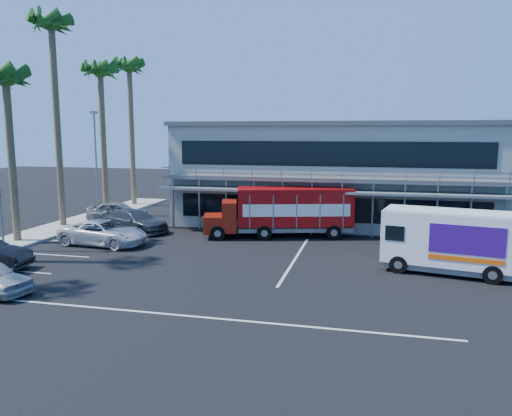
# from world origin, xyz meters

# --- Properties ---
(ground) EXTENTS (120.00, 120.00, 0.00)m
(ground) POSITION_xyz_m (0.00, 0.00, 0.00)
(ground) COLOR black
(ground) RESTS_ON ground
(building) EXTENTS (22.40, 12.00, 7.30)m
(building) POSITION_xyz_m (3.00, 14.94, 3.66)
(building) COLOR #9A9F92
(building) RESTS_ON ground
(curb_strip) EXTENTS (3.00, 32.00, 0.16)m
(curb_strip) POSITION_xyz_m (-15.00, 6.00, 0.08)
(curb_strip) COLOR #A5A399
(curb_strip) RESTS_ON ground
(palm_c) EXTENTS (2.80, 2.80, 10.75)m
(palm_c) POSITION_xyz_m (-14.90, 3.00, 9.21)
(palm_c) COLOR brown
(palm_c) RESTS_ON ground
(palm_d) EXTENTS (2.80, 2.80, 14.75)m
(palm_d) POSITION_xyz_m (-15.20, 8.00, 12.80)
(palm_d) COLOR brown
(palm_d) RESTS_ON ground
(palm_e) EXTENTS (2.80, 2.80, 12.25)m
(palm_e) POSITION_xyz_m (-14.70, 13.00, 10.57)
(palm_e) COLOR brown
(palm_e) RESTS_ON ground
(palm_f) EXTENTS (2.80, 2.80, 13.25)m
(palm_f) POSITION_xyz_m (-15.10, 18.50, 11.47)
(palm_f) COLOR brown
(palm_f) RESTS_ON ground
(light_pole_far) EXTENTS (0.50, 0.25, 8.09)m
(light_pole_far) POSITION_xyz_m (-14.20, 11.00, 4.50)
(light_pole_far) COLOR gray
(light_pole_far) RESTS_ON ground
(red_truck) EXTENTS (9.52, 4.50, 3.13)m
(red_truck) POSITION_xyz_m (0.46, 8.33, 1.71)
(red_truck) COLOR maroon
(red_truck) RESTS_ON ground
(white_van) EXTENTS (6.43, 3.31, 3.00)m
(white_van) POSITION_xyz_m (9.49, 2.00, 1.59)
(white_van) COLOR white
(white_van) RESTS_ON ground
(parked_car_c) EXTENTS (5.48, 2.94, 1.46)m
(parked_car_c) POSITION_xyz_m (-9.50, 3.64, 0.73)
(parked_car_c) COLOR silver
(parked_car_c) RESTS_ON ground
(parked_car_d) EXTENTS (5.45, 3.59, 1.47)m
(parked_car_d) POSITION_xyz_m (-9.53, 7.60, 0.73)
(parked_car_d) COLOR #293036
(parked_car_d) RESTS_ON ground
(parked_car_e) EXTENTS (4.65, 2.45, 1.51)m
(parked_car_e) POSITION_xyz_m (-12.50, 10.80, 0.75)
(parked_car_e) COLOR slate
(parked_car_e) RESTS_ON ground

